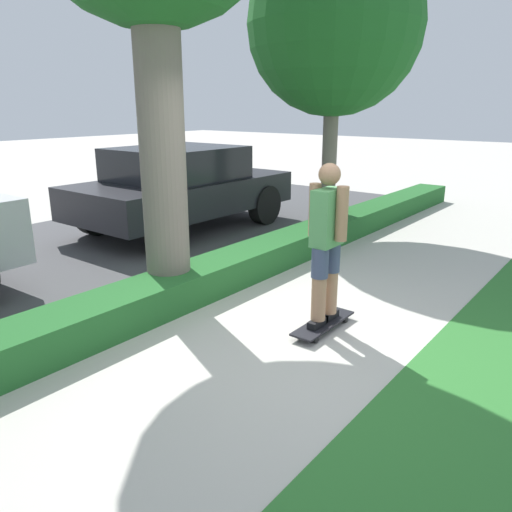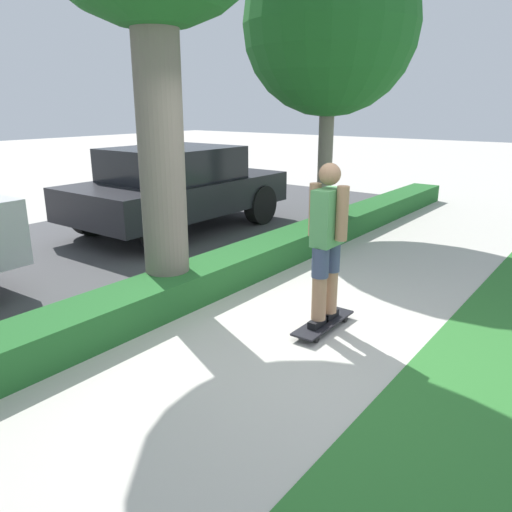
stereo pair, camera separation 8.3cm
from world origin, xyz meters
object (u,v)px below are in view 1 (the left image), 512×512
at_px(skateboard, 323,324).
at_px(skater_person, 327,241).
at_px(parked_car_middle, 181,186).
at_px(tree_far, 335,26).

relative_size(skateboard, skater_person, 0.55).
relative_size(skateboard, parked_car_middle, 0.22).
relative_size(skater_person, parked_car_middle, 0.40).
distance_m(skater_person, tree_far, 4.85).
height_order(skateboard, skater_person, skater_person).
bearing_deg(skateboard, parked_car_middle, 63.30).
xyz_separation_m(skateboard, parked_car_middle, (2.11, 4.20, 0.71)).
bearing_deg(tree_far, skateboard, -150.06).
bearing_deg(parked_car_middle, tree_far, -54.55).
distance_m(tree_far, parked_car_middle, 3.67).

